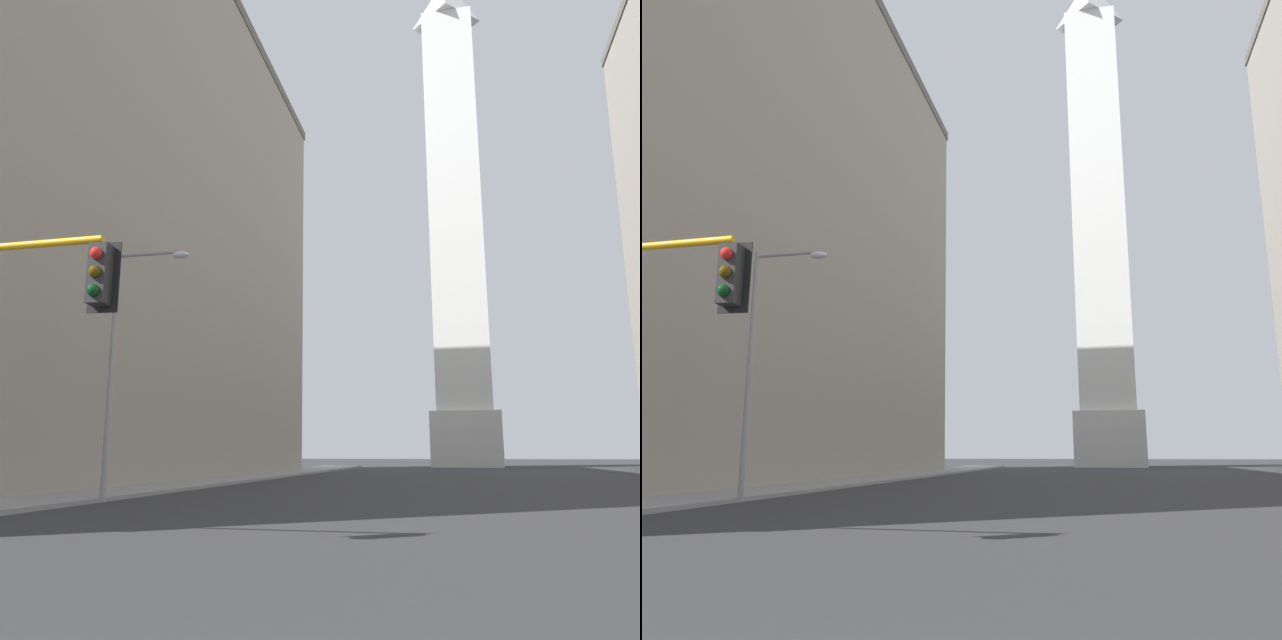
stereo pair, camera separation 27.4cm
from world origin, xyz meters
TOP-DOWN VIEW (x-y plane):
  - sidewalk_left at (-15.08, 28.16)m, footprint 5.00×93.88m
  - building_left at (-25.58, 31.51)m, footprint 19.51×54.69m
  - obelisk at (0.00, 78.24)m, footprint 8.38×8.38m
  - street_lamp at (-12.20, 17.76)m, footprint 2.85×0.36m

SIDE VIEW (x-z plane):
  - sidewalk_left at x=-15.08m, z-range 0.00..0.15m
  - street_lamp at x=-12.20m, z-range 0.95..9.83m
  - building_left at x=-25.58m, z-range 0.01..36.19m
  - obelisk at x=0.00m, z-range -1.60..67.33m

